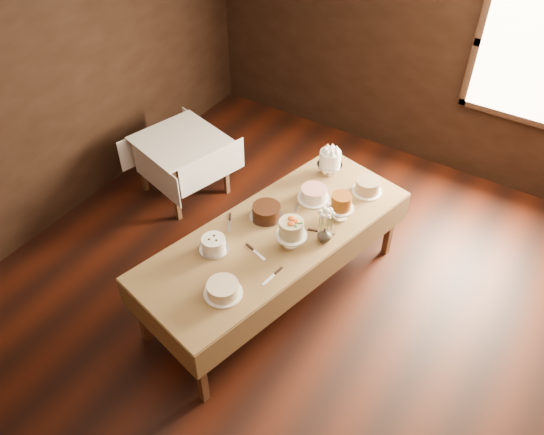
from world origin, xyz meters
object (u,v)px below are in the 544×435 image
at_px(cake_flowers, 291,234).
at_px(cake_server_c, 296,209).
at_px(cake_server_b, 269,280).
at_px(cake_server_d, 327,233).
at_px(cake_caramel, 341,208).
at_px(cake_cream, 223,289).
at_px(cake_server_e, 229,226).
at_px(cake_chocolate, 266,212).
at_px(cake_swirl, 214,245).
at_px(side_table, 181,146).
at_px(cake_lattice, 314,194).
at_px(display_table, 275,237).
at_px(cake_speckled, 367,186).
at_px(flower_vase, 324,235).
at_px(cake_server_a, 259,255).
at_px(cake_meringue, 330,163).

xyz_separation_m(cake_flowers, cake_server_c, (-0.19, 0.41, -0.11)).
bearing_deg(cake_server_b, cake_server_d, 176.52).
relative_size(cake_caramel, cake_server_c, 1.11).
bearing_deg(cake_cream, cake_server_e, 122.55).
distance_m(cake_chocolate, cake_swirl, 0.59).
height_order(side_table, cake_server_b, cake_server_b).
relative_size(cake_lattice, cake_flowers, 1.23).
xyz_separation_m(cake_chocolate, cake_server_c, (0.17, 0.23, -0.05)).
relative_size(cake_lattice, cake_caramel, 1.24).
relative_size(cake_swirl, cake_cream, 0.83).
bearing_deg(cake_swirl, cake_cream, -44.55).
distance_m(display_table, cake_cream, 0.79).
height_order(display_table, cake_swirl, cake_swirl).
height_order(cake_speckled, cake_server_e, cake_speckled).
relative_size(cake_swirl, flower_vase, 1.96).
xyz_separation_m(cake_swirl, cake_server_d, (0.69, 0.68, -0.06)).
distance_m(cake_lattice, cake_cream, 1.35).
distance_m(cake_speckled, cake_chocolate, 0.99).
bearing_deg(cake_server_d, cake_server_a, -141.09).
relative_size(cake_server_c, flower_vase, 1.89).
distance_m(cake_flowers, cake_server_a, 0.31).
bearing_deg(side_table, cake_speckled, 5.32).
bearing_deg(cake_server_d, cake_server_e, -171.25).
bearing_deg(cake_flowers, cake_lattice, 102.21).
bearing_deg(cake_swirl, cake_flowers, 38.26).
xyz_separation_m(cake_speckled, cake_server_c, (-0.42, -0.56, -0.06)).
bearing_deg(side_table, display_table, -23.48).
bearing_deg(cake_chocolate, cake_server_e, -125.93).
distance_m(cake_swirl, cake_server_a, 0.38).
bearing_deg(cake_lattice, cake_server_a, -91.49).
relative_size(cake_lattice, cake_server_d, 1.38).
relative_size(cake_server_b, cake_server_e, 1.00).
height_order(display_table, cake_server_d, cake_server_d).
bearing_deg(cake_server_c, cake_cream, 161.25).
distance_m(display_table, cake_server_d, 0.44).
distance_m(side_table, cake_chocolate, 1.62).
bearing_deg(cake_flowers, cake_server_a, -122.20).
bearing_deg(cake_server_c, cake_lattice, -36.16).
height_order(side_table, flower_vase, flower_vase).
height_order(cake_speckled, cake_chocolate, cake_speckled).
xyz_separation_m(cake_meringue, cake_server_d, (0.38, -0.75, -0.11)).
bearing_deg(cake_server_a, flower_vase, 67.44).
bearing_deg(flower_vase, cake_cream, -111.64).
relative_size(cake_flowers, cake_cream, 0.89).
relative_size(display_table, flower_vase, 21.13).
bearing_deg(cake_server_b, cake_server_c, -156.64).
xyz_separation_m(cake_swirl, cake_server_b, (0.56, -0.03, -0.06)).
relative_size(cake_chocolate, cake_server_c, 1.45).
height_order(cake_lattice, cake_cream, cake_lattice).
xyz_separation_m(side_table, cake_server_b, (1.91, -1.20, 0.16)).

